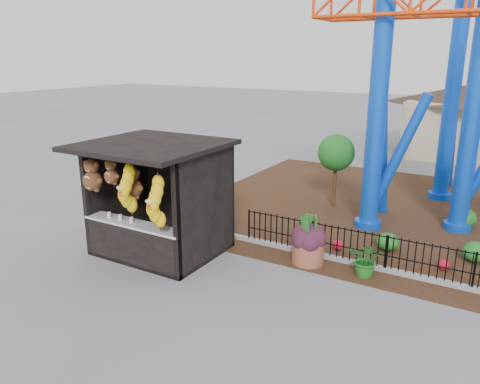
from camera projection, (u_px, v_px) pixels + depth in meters
The scene contains 8 objects.
ground at pixel (230, 294), 10.83m from camera, with size 120.00×120.00×0.00m, color slate.
mulch_bed at pixel (460, 222), 15.48m from camera, with size 18.00×12.00×0.02m, color #331E11.
curb at pixel (435, 281), 11.34m from camera, with size 18.00×0.18×0.12m, color gray.
prize_booth at pixel (153, 201), 12.60m from camera, with size 3.50×3.40×3.12m.
picket_fence at pixel (479, 273), 10.78m from camera, with size 12.20×0.06×1.00m, color black, non-canonical shape.
terracotta_planter at pixel (308, 252), 12.37m from camera, with size 0.85×0.85×0.61m, color brown.
planter_foliage at pixel (309, 230), 12.19m from camera, with size 0.70×0.70×0.64m, color #361524.
potted_plant at pixel (367, 260), 11.57m from camera, with size 0.82×0.71×0.91m, color #185419.
Camera 1 is at (5.14, -8.25, 5.33)m, focal length 35.00 mm.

